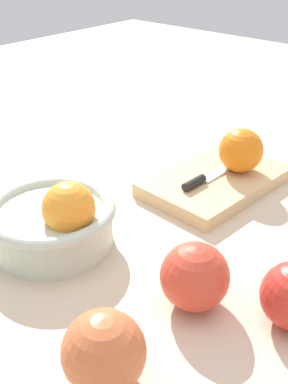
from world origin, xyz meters
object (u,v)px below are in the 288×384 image
Objects in this scene: cutting_board at (215,181)px; apple_front_left_3 at (104,352)px; knife at (207,177)px; apple_front_left at (195,276)px; bowl at (54,221)px; orange_on_board at (241,150)px.

cutting_board is 0.42m from apple_front_left_3.
cutting_board is 2.94× the size of apple_front_left_3.
knife is 0.26m from apple_front_left.
cutting_board is 0.28m from apple_front_left.
bowl is 2.16× the size of apple_front_left_3.
knife is (-0.06, 0.02, -0.03)m from orange_on_board.
orange_on_board reaches higher than apple_front_left_3.
orange_on_board reaches higher than knife.
bowl is at bearing 163.99° from orange_on_board.
apple_front_left_3 is at bearing -118.60° from bowl.
knife is at bearing 174.47° from cutting_board.
bowl reaches higher than apple_front_left_3.
knife is (0.25, -0.07, -0.01)m from bowl.
apple_front_left is (-0.25, -0.14, 0.03)m from cutting_board.
apple_front_left is at bearing -151.24° from cutting_board.
apple_front_left reaches higher than knife.
orange_on_board is 0.47× the size of knife.
orange_on_board reaches higher than cutting_board.
knife is at bearing -15.21° from bowl.
knife is at bearing 160.78° from orange_on_board.
apple_front_left is at bearing -157.92° from orange_on_board.
cutting_board is at bearing -5.53° from knife.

